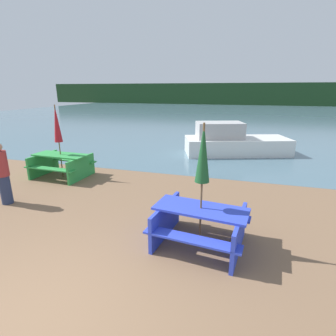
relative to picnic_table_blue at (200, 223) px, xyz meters
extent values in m
plane|color=brown|center=(-1.76, -2.57, -0.45)|extent=(60.00, 60.00, 0.00)
cube|color=slate|center=(-1.76, 28.98, -0.46)|extent=(60.00, 50.00, 0.00)
cube|color=#1E3D1E|center=(-1.76, 48.98, 1.55)|extent=(80.00, 1.60, 4.00)
cube|color=blue|center=(0.00, 0.00, 0.28)|extent=(1.79, 0.89, 0.04)
cube|color=blue|center=(-0.06, -0.55, -0.04)|extent=(1.74, 0.47, 0.04)
cube|color=blue|center=(0.06, 0.55, -0.04)|extent=(1.74, 0.47, 0.04)
cube|color=blue|center=(-0.72, 0.08, -0.10)|extent=(0.22, 1.38, 0.71)
cube|color=blue|center=(0.72, -0.08, -0.10)|extent=(0.22, 1.38, 0.71)
cube|color=green|center=(-5.20, 2.70, 0.30)|extent=(1.86, 0.76, 0.04)
cube|color=green|center=(-5.22, 2.15, -0.02)|extent=(1.85, 0.34, 0.04)
cube|color=green|center=(-5.18, 3.25, -0.02)|extent=(1.85, 0.34, 0.04)
cube|color=green|center=(-5.98, 2.73, -0.09)|extent=(0.12, 1.38, 0.74)
cube|color=green|center=(-4.42, 2.67, -0.09)|extent=(0.12, 1.38, 0.74)
cylinder|color=brown|center=(0.00, 0.00, 0.71)|extent=(0.04, 0.04, 2.33)
cone|color=#195128|center=(0.00, 0.00, 1.35)|extent=(0.26, 0.26, 1.05)
cylinder|color=brown|center=(-5.20, 2.70, 0.75)|extent=(0.04, 0.04, 2.40)
cone|color=#A81923|center=(-5.20, 2.70, 1.35)|extent=(0.26, 0.26, 1.19)
cube|color=silver|center=(0.33, 7.81, -0.08)|extent=(4.93, 3.18, 0.75)
cube|color=#B2B2B2|center=(-0.46, 7.54, 0.64)|extent=(2.32, 1.83, 0.71)
cylinder|color=#283351|center=(-5.15, 0.43, -0.08)|extent=(0.27, 0.27, 0.75)
cylinder|color=maroon|center=(-5.15, 0.43, 0.62)|extent=(0.32, 0.32, 0.64)
camera|label=1|loc=(0.68, -4.42, 2.41)|focal=28.00mm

